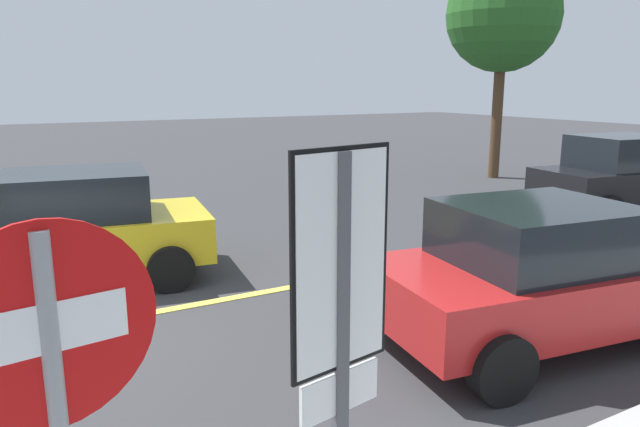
{
  "coord_description": "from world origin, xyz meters",
  "views": [
    {
      "loc": [
        0.1,
        -7.0,
        2.77
      ],
      "look_at": [
        3.64,
        -0.66,
        1.17
      ],
      "focal_mm": 33.17,
      "sensor_mm": 36.0,
      "label": 1
    }
  ],
  "objects": [
    {
      "name": "stop_sign",
      "position": [
        0.21,
        -4.91,
        1.6
      ],
      "size": [
        0.76,
        0.13,
        2.34
      ],
      "color": "gray",
      "rests_on": "ground_plane"
    },
    {
      "name": "car_red_mid_road",
      "position": [
        5.18,
        -2.87,
        0.78
      ],
      "size": [
        4.0,
        2.41,
        1.54
      ],
      "color": "red",
      "rests_on": "ground_plane"
    },
    {
      "name": "lane_marking_centre",
      "position": [
        3.0,
        0.0,
        0.01
      ],
      "size": [
        28.0,
        0.16,
        0.01
      ],
      "primitive_type": "cube",
      "color": "#E0D14C"
    },
    {
      "name": "tree_left_verge",
      "position": [
        13.32,
        5.91,
        4.69
      ],
      "size": [
        3.26,
        3.26,
        6.34
      ],
      "color": "#513823",
      "rests_on": "ground_plane"
    },
    {
      "name": "car_black_far_lane",
      "position": [
        12.0,
        0.81,
        0.84
      ],
      "size": [
        4.16,
        2.4,
        1.7
      ],
      "color": "black",
      "rests_on": "ground_plane"
    },
    {
      "name": "car_yellow_behind_van",
      "position": [
        0.91,
        1.74,
        0.8
      ],
      "size": [
        4.19,
        2.47,
        1.59
      ],
      "color": "gold",
      "rests_on": "ground_plane"
    },
    {
      "name": "speed_limit_sign",
      "position": [
        1.36,
        -4.92,
        1.76
      ],
      "size": [
        0.53,
        0.11,
        2.52
      ],
      "color": "#4C4C51",
      "rests_on": "ground_plane"
    },
    {
      "name": "ground_plane",
      "position": [
        0.0,
        0.0,
        0.0
      ],
      "size": [
        80.0,
        80.0,
        0.0
      ],
      "primitive_type": "plane",
      "color": "#38383A"
    }
  ]
}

